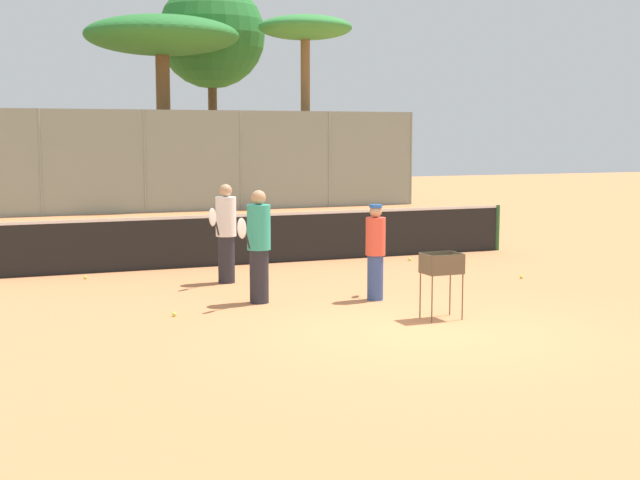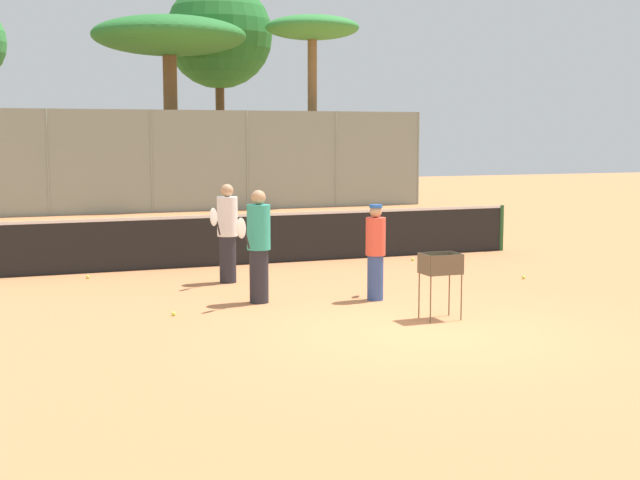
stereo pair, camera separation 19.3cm
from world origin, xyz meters
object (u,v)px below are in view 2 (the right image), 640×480
Objects in this scene: tennis_net at (267,237)px; player_white_outfit at (376,251)px; player_red_cap at (227,232)px; ball_cart at (441,269)px; player_yellow_shirt at (259,245)px.

player_white_outfit reaches higher than tennis_net.
ball_cart is (2.06, -4.31, -0.19)m from player_red_cap.
tennis_net is 6.43m from ball_cart.
player_red_cap is 2.10m from player_yellow_shirt.
player_white_outfit is at bearing 76.62° from player_red_cap.
player_yellow_shirt reaches higher than tennis_net.
player_yellow_shirt reaches higher than ball_cart.
player_yellow_shirt is at bearing 39.70° from player_red_cap.
player_white_outfit is (0.39, -4.63, 0.26)m from tennis_net.
player_red_cap is 4.78m from ball_cart.
tennis_net is 2.55m from player_red_cap.
player_white_outfit is at bearing 122.47° from player_yellow_shirt.
player_red_cap is at bearing 115.54° from ball_cart.
player_red_cap is 1.85× the size of ball_cart.
ball_cart is at bearing -136.60° from player_white_outfit.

